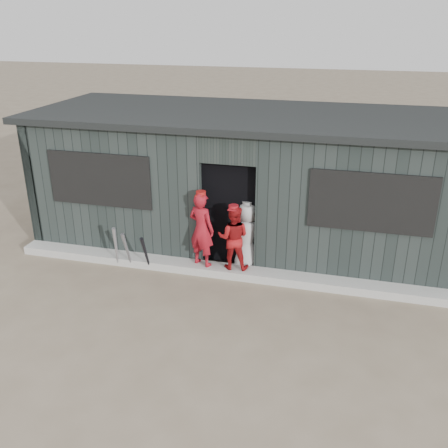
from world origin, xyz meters
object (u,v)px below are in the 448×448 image
(player_red_right, at_px, (233,238))
(dugout, at_px, (245,179))
(bat_mid, at_px, (127,251))
(bat_right, at_px, (146,254))
(bat_left, at_px, (116,247))
(player_red_left, at_px, (202,229))
(player_grey_back, at_px, (247,236))

(player_red_right, height_order, dugout, dugout)
(bat_mid, relative_size, bat_right, 0.99)
(bat_left, relative_size, player_red_left, 0.61)
(bat_left, distance_m, dugout, 2.89)
(dugout, bearing_deg, bat_left, -136.10)
(bat_right, bearing_deg, player_red_right, 11.08)
(bat_left, relative_size, dugout, 0.10)
(bat_mid, bearing_deg, player_red_right, 8.20)
(bat_right, distance_m, player_red_left, 1.11)
(bat_right, height_order, player_red_left, player_red_left)
(player_red_left, bearing_deg, bat_left, 29.16)
(bat_mid, relative_size, player_grey_back, 0.59)
(bat_right, bearing_deg, bat_left, 176.79)
(bat_right, height_order, dugout, dugout)
(bat_mid, distance_m, player_red_right, 1.97)
(bat_left, xyz_separation_m, player_red_left, (1.57, 0.25, 0.42))
(player_grey_back, bearing_deg, bat_right, -9.93)
(bat_left, bearing_deg, dugout, 43.90)
(player_red_left, relative_size, player_red_right, 1.18)
(bat_right, distance_m, player_red_right, 1.62)
(player_red_right, relative_size, player_grey_back, 0.90)
(player_grey_back, bearing_deg, dugout, -105.65)
(bat_right, xyz_separation_m, dugout, (1.39, 1.95, 0.92))
(bat_right, relative_size, dugout, 0.09)
(bat_mid, distance_m, player_grey_back, 2.19)
(player_red_right, bearing_deg, bat_mid, 2.75)
(player_red_right, distance_m, dugout, 1.74)
(bat_left, xyz_separation_m, player_grey_back, (2.31, 0.57, 0.23))
(bat_left, relative_size, player_red_right, 0.72)
(player_red_left, xyz_separation_m, player_red_right, (0.57, 0.02, -0.10))
(bat_left, distance_m, player_grey_back, 2.39)
(player_grey_back, xyz_separation_m, dugout, (-0.33, 1.34, 0.64))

